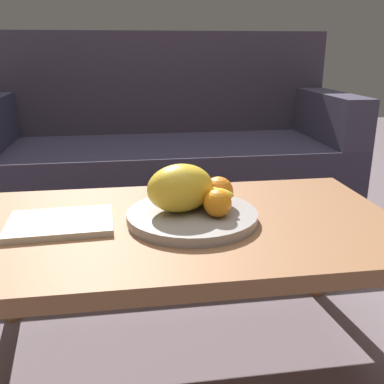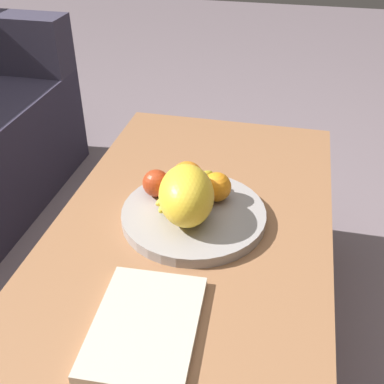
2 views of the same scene
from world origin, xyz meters
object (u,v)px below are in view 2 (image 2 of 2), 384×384
(orange_front, at_px, (187,178))
(orange_right, at_px, (217,187))
(apple_front, at_px, (156,183))
(banana_bunch, at_px, (183,191))
(magazine, at_px, (145,325))
(coffee_table, at_px, (191,242))
(melon_large_front, at_px, (186,195))
(fruit_bowl, at_px, (192,215))

(orange_front, bearing_deg, orange_right, -103.13)
(apple_front, distance_m, banana_bunch, 0.07)
(banana_bunch, relative_size, magazine, 0.64)
(coffee_table, relative_size, melon_large_front, 6.54)
(fruit_bowl, distance_m, orange_right, 0.09)
(coffee_table, xyz_separation_m, apple_front, (0.07, 0.10, 0.10))
(apple_front, bearing_deg, orange_right, -84.95)
(fruit_bowl, xyz_separation_m, orange_right, (0.06, -0.05, 0.05))
(apple_front, bearing_deg, banana_bunch, -98.01)
(orange_front, xyz_separation_m, magazine, (-0.40, -0.02, -0.06))
(orange_right, bearing_deg, fruit_bowl, 140.63)
(banana_bunch, height_order, magazine, banana_bunch)
(orange_front, height_order, orange_right, orange_front)
(magazine, bearing_deg, melon_large_front, -3.59)
(orange_front, relative_size, magazine, 0.31)
(orange_right, bearing_deg, apple_front, 95.05)
(fruit_bowl, distance_m, melon_large_front, 0.08)
(orange_front, bearing_deg, banana_bunch, -179.68)
(melon_large_front, relative_size, orange_right, 2.46)
(fruit_bowl, height_order, orange_right, orange_right)
(fruit_bowl, xyz_separation_m, apple_front, (0.04, 0.10, 0.04))
(banana_bunch, distance_m, magazine, 0.36)
(melon_large_front, relative_size, orange_front, 2.18)
(apple_front, xyz_separation_m, magazine, (-0.37, -0.09, -0.05))
(melon_large_front, bearing_deg, apple_front, 51.15)
(orange_front, bearing_deg, coffee_table, -162.44)
(coffee_table, height_order, apple_front, apple_front)
(coffee_table, xyz_separation_m, banana_bunch, (0.06, 0.03, 0.10))
(banana_bunch, bearing_deg, apple_front, 81.99)
(orange_front, bearing_deg, fruit_bowl, -158.87)
(melon_large_front, height_order, orange_right, melon_large_front)
(coffee_table, height_order, orange_right, orange_right)
(apple_front, distance_m, magazine, 0.38)
(coffee_table, bearing_deg, orange_right, -26.32)
(fruit_bowl, relative_size, apple_front, 5.08)
(orange_front, distance_m, banana_bunch, 0.04)
(fruit_bowl, bearing_deg, apple_front, 65.78)
(apple_front, bearing_deg, orange_front, -66.30)
(orange_right, bearing_deg, magazine, 171.67)
(coffee_table, relative_size, banana_bunch, 6.87)
(fruit_bowl, xyz_separation_m, magazine, (-0.32, 0.01, -0.00))
(melon_large_front, height_order, apple_front, melon_large_front)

